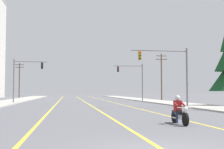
# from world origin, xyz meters

# --- Properties ---
(lane_stripe_center) EXTENTS (0.16, 100.00, 0.01)m
(lane_stripe_center) POSITION_xyz_m (0.14, 45.00, 0.00)
(lane_stripe_center) COLOR yellow
(lane_stripe_center) RESTS_ON ground
(lane_stripe_left) EXTENTS (0.16, 100.00, 0.01)m
(lane_stripe_left) POSITION_xyz_m (-4.05, 45.00, 0.00)
(lane_stripe_left) COLOR yellow
(lane_stripe_left) RESTS_ON ground
(lane_stripe_right) EXTENTS (0.16, 100.00, 0.01)m
(lane_stripe_right) POSITION_xyz_m (4.17, 45.00, 0.00)
(lane_stripe_right) COLOR yellow
(lane_stripe_right) RESTS_ON ground
(sidewalk_kerb_right) EXTENTS (4.40, 110.00, 0.14)m
(sidewalk_kerb_right) POSITION_xyz_m (11.46, 40.00, 0.07)
(sidewalk_kerb_right) COLOR #ADA89E
(sidewalk_kerb_right) RESTS_ON ground
(sidewalk_kerb_left) EXTENTS (4.40, 110.00, 0.14)m
(sidewalk_kerb_left) POSITION_xyz_m (-11.46, 40.00, 0.07)
(sidewalk_kerb_left) COLOR #ADA89E
(sidewalk_kerb_left) RESTS_ON ground
(motorcycle_with_rider) EXTENTS (0.70, 2.19, 1.46)m
(motorcycle_with_rider) POSITION_xyz_m (3.06, 6.89, 0.59)
(motorcycle_with_rider) COLOR black
(motorcycle_with_rider) RESTS_ON ground
(traffic_signal_near_right) EXTENTS (6.07, 0.46, 6.20)m
(traffic_signal_near_right) POSITION_xyz_m (8.00, 22.41, 4.17)
(traffic_signal_near_right) COLOR slate
(traffic_signal_near_right) RESTS_ON ground
(traffic_signal_near_left) EXTENTS (4.60, 0.48, 6.20)m
(traffic_signal_near_left) POSITION_xyz_m (-8.73, 36.26, 4.08)
(traffic_signal_near_left) COLOR slate
(traffic_signal_near_left) RESTS_ON ground
(traffic_signal_mid_right) EXTENTS (4.88, 0.37, 6.20)m
(traffic_signal_mid_right) POSITION_xyz_m (8.29, 41.45, 4.10)
(traffic_signal_mid_right) COLOR slate
(traffic_signal_mid_right) RESTS_ON ground
(utility_pole_right_far) EXTENTS (2.21, 0.26, 8.82)m
(utility_pole_right_far) POSITION_xyz_m (15.13, 48.38, 4.76)
(utility_pole_right_far) COLOR brown
(utility_pole_right_far) RESTS_ON ground
(utility_pole_left_far) EXTENTS (2.16, 0.26, 8.74)m
(utility_pole_left_far) POSITION_xyz_m (-14.60, 71.30, 4.72)
(utility_pole_left_far) COLOR #4C3828
(utility_pole_left_far) RESTS_ON ground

